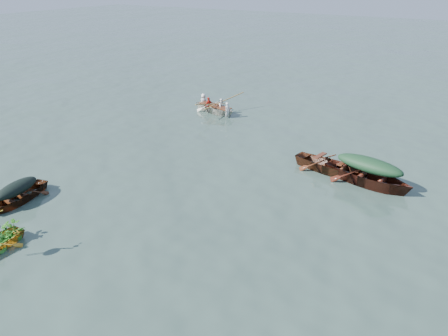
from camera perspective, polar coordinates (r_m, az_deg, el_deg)
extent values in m
plane|color=#384E45|center=(14.01, -5.94, -5.94)|extent=(140.00, 140.00, 0.00)
imported|color=#462310|center=(16.16, -25.17, -3.97)|extent=(1.72, 3.25, 0.73)
imported|color=#541D13|center=(16.57, 18.11, -2.07)|extent=(4.70, 2.30, 1.06)
imported|color=#582516|center=(17.16, 13.69, -0.59)|extent=(4.28, 2.03, 0.94)
imported|color=silver|center=(23.90, -1.15, 7.22)|extent=(3.87, 1.98, 0.85)
ellipsoid|color=black|center=(15.92, -25.53, -2.17)|extent=(0.95, 1.79, 0.40)
ellipsoid|color=#15341B|center=(16.25, 18.47, 0.43)|extent=(2.59, 1.26, 0.52)
imported|color=#29731E|center=(13.62, -27.22, -6.56)|extent=(0.74, 0.93, 0.60)
imported|color=silver|center=(23.68, -1.17, 9.08)|extent=(2.76, 1.60, 0.76)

